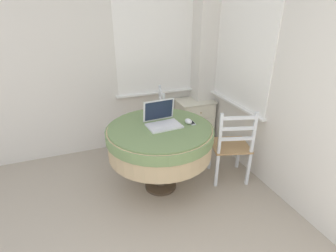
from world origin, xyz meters
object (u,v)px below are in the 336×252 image
at_px(laptop, 162,120).
at_px(dining_chair_near_right_window, 231,146).
at_px(round_dining_table, 160,139).
at_px(computer_mouse, 188,121).
at_px(dining_chair_near_back_window, 152,123).
at_px(cell_phone, 192,123).
at_px(corner_cabinet, 194,120).

distance_m(laptop, dining_chair_near_right_window, 0.89).
xyz_separation_m(round_dining_table, computer_mouse, (0.31, -0.03, 0.17)).
height_order(round_dining_table, dining_chair_near_back_window, dining_chair_near_back_window).
bearing_deg(laptop, round_dining_table, -137.34).
distance_m(cell_phone, dining_chair_near_back_window, 0.94).
relative_size(round_dining_table, laptop, 3.10).
relative_size(cell_phone, corner_cabinet, 0.18).
height_order(dining_chair_near_back_window, corner_cabinet, dining_chair_near_back_window).
relative_size(round_dining_table, dining_chair_near_right_window, 1.24).
height_order(cell_phone, corner_cabinet, cell_phone).
bearing_deg(dining_chair_near_right_window, laptop, 167.15).
bearing_deg(computer_mouse, corner_cabinet, 59.52).
relative_size(computer_mouse, corner_cabinet, 0.16).
xyz_separation_m(laptop, cell_phone, (0.31, -0.08, -0.05)).
bearing_deg(corner_cabinet, dining_chair_near_back_window, -171.22).
height_order(round_dining_table, dining_chair_near_right_window, dining_chair_near_right_window).
height_order(dining_chair_near_back_window, dining_chair_near_right_window, same).
bearing_deg(computer_mouse, dining_chair_near_back_window, 99.17).
bearing_deg(dining_chair_near_right_window, dining_chair_near_back_window, 123.92).
xyz_separation_m(round_dining_table, laptop, (0.04, 0.04, 0.20)).
xyz_separation_m(computer_mouse, dining_chair_near_back_window, (-0.14, 0.86, -0.36)).
height_order(computer_mouse, corner_cabinet, computer_mouse).
xyz_separation_m(cell_phone, dining_chair_near_right_window, (0.47, -0.10, -0.33)).
relative_size(round_dining_table, corner_cabinet, 1.78).
bearing_deg(corner_cabinet, dining_chair_near_right_window, -93.12).
xyz_separation_m(round_dining_table, dining_chair_near_back_window, (0.18, 0.82, -0.18)).
bearing_deg(round_dining_table, cell_phone, -6.49).
height_order(laptop, cell_phone, laptop).
bearing_deg(laptop, corner_cabinet, 46.74).
bearing_deg(dining_chair_near_right_window, computer_mouse, 168.14).
xyz_separation_m(round_dining_table, dining_chair_near_right_window, (0.82, -0.14, -0.18)).
bearing_deg(dining_chair_near_back_window, cell_phone, -78.30).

